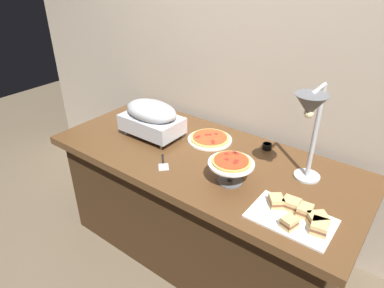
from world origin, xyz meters
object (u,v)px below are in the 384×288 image
sandwich_platter (297,216)px  sauce_cup_far (267,146)px  chafing_dish (152,117)px  sauce_cup_near (238,157)px  serving_spatula (163,163)px  pizza_plate_center (231,165)px  heat_lamp (311,115)px  pizza_plate_front (210,139)px

sandwich_platter → sauce_cup_far: size_ratio=6.45×
chafing_dish → sauce_cup_near: chafing_dish is taller
serving_spatula → pizza_plate_center: bearing=11.0°
heat_lamp → pizza_plate_front: 0.79m
pizza_plate_center → sauce_cup_near: bearing=109.3°
sandwich_platter → serving_spatula: size_ratio=2.58×
heat_lamp → sandwich_platter: size_ratio=1.42×
chafing_dish → pizza_plate_center: size_ratio=1.64×
sauce_cup_near → sauce_cup_far: 0.24m
serving_spatula → sandwich_platter: bearing=0.4°
sandwich_platter → sauce_cup_near: size_ratio=5.39×
sauce_cup_near → sauce_cup_far: size_ratio=1.20×
pizza_plate_front → pizza_plate_center: pizza_plate_center is taller
pizza_plate_front → sandwich_platter: (0.75, -0.39, 0.01)m
chafing_dish → sauce_cup_far: size_ratio=6.80×
pizza_plate_center → sandwich_platter: 0.41m
chafing_dish → sandwich_platter: 1.11m
pizza_plate_front → sauce_cup_near: (0.27, -0.10, 0.01)m
heat_lamp → sauce_cup_near: heat_lamp is taller
chafing_dish → heat_lamp: bearing=0.9°
sandwich_platter → pizza_plate_center: bearing=169.6°
chafing_dish → pizza_plate_center: 0.70m
pizza_plate_front → sauce_cup_far: sauce_cup_far is taller
sandwich_platter → sauce_cup_near: bearing=148.7°
sauce_cup_near → serving_spatula: sauce_cup_near is taller
chafing_dish → serving_spatula: 0.38m
serving_spatula → chafing_dish: bearing=142.4°
chafing_dish → pizza_plate_front: size_ratio=1.38×
heat_lamp → sandwich_platter: heat_lamp is taller
pizza_plate_front → sauce_cup_near: bearing=-20.4°
sauce_cup_far → sauce_cup_near: bearing=-108.1°
sauce_cup_near → serving_spatula: bearing=-138.2°
sauce_cup_near → serving_spatula: (-0.33, -0.29, -0.02)m
pizza_plate_front → sauce_cup_near: size_ratio=4.11×
pizza_plate_center → sauce_cup_near: (-0.08, 0.21, -0.09)m
sauce_cup_near → serving_spatula: 0.44m
heat_lamp → sauce_cup_near: 0.56m
pizza_plate_center → sandwich_platter: size_ratio=0.64×
pizza_plate_front → sandwich_platter: bearing=-27.5°
pizza_plate_center → serving_spatula: pizza_plate_center is taller
chafing_dish → sauce_cup_near: size_ratio=5.68×
heat_lamp → pizza_plate_front: bearing=166.2°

